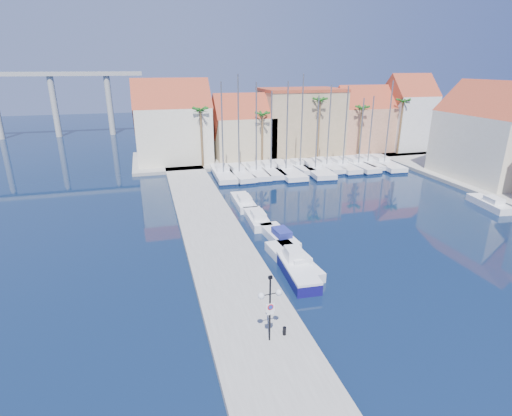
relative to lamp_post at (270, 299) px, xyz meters
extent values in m
plane|color=black|center=(8.56, 2.31, -3.33)|extent=(260.00, 260.00, 0.00)
cube|color=gray|center=(-0.44, 15.81, -3.08)|extent=(6.00, 77.00, 0.50)
cube|color=gray|center=(18.56, 50.31, -3.08)|extent=(54.00, 16.00, 0.50)
cylinder|color=black|center=(0.00, 0.01, -0.68)|extent=(0.11, 0.11, 4.32)
cylinder|color=black|center=(-0.27, -0.01, 0.30)|extent=(0.54, 0.09, 0.05)
cylinder|color=black|center=(0.27, 0.02, 0.30)|extent=(0.54, 0.09, 0.05)
sphere|color=white|center=(-0.54, -0.03, 0.30)|extent=(0.39, 0.39, 0.39)
sphere|color=white|center=(0.54, 0.04, 0.30)|extent=(0.39, 0.39, 0.39)
cube|color=black|center=(0.00, 0.01, 1.37)|extent=(0.25, 0.15, 0.17)
cube|color=white|center=(0.00, -0.06, -0.57)|extent=(0.54, 0.07, 0.54)
cylinder|color=red|center=(0.01, -0.09, -0.51)|extent=(0.37, 0.04, 0.37)
cylinder|color=#1933A5|center=(0.01, -0.10, -0.51)|extent=(0.26, 0.03, 0.26)
cube|color=white|center=(0.00, -0.06, -0.95)|extent=(0.43, 0.06, 0.15)
cylinder|color=black|center=(1.01, 0.22, -2.57)|extent=(0.21, 0.21, 0.54)
cube|color=#140F58|center=(4.61, 7.26, -2.90)|extent=(2.25, 5.91, 0.87)
cube|color=white|center=(4.61, 7.26, -2.37)|extent=(2.25, 5.91, 0.19)
cube|color=white|center=(4.68, 8.42, -1.83)|extent=(1.34, 1.62, 1.07)
cube|color=white|center=(4.99, 9.37, -2.93)|extent=(2.90, 7.27, 0.80)
cube|color=white|center=(5.06, 8.67, -2.23)|extent=(1.81, 2.62, 0.60)
cube|color=white|center=(5.47, 14.40, -2.93)|extent=(2.38, 6.02, 0.80)
cube|color=navy|center=(5.52, 13.81, -2.23)|extent=(1.49, 2.16, 0.60)
cube|color=white|center=(4.70, 19.49, -2.93)|extent=(2.15, 5.99, 0.80)
cube|color=white|center=(4.68, 18.90, -2.23)|extent=(1.41, 2.13, 0.60)
cube|color=white|center=(4.61, 25.27, -2.93)|extent=(2.16, 6.32, 0.80)
cube|color=white|center=(4.59, 24.64, -2.23)|extent=(1.46, 2.23, 0.60)
cube|color=white|center=(32.56, 16.85, -2.93)|extent=(2.65, 6.19, 0.80)
cube|color=white|center=(32.49, 16.26, -2.23)|extent=(1.59, 2.25, 0.60)
cube|color=white|center=(4.71, 38.33, -2.83)|extent=(2.99, 10.27, 1.00)
cube|color=#0C1B40|center=(4.71, 38.33, -3.15)|extent=(3.05, 10.34, 0.28)
cube|color=white|center=(4.74, 39.35, -2.03)|extent=(1.96, 3.12, 0.60)
cylinder|color=slate|center=(4.69, 37.82, 4.05)|extent=(0.20, 0.20, 12.77)
cube|color=white|center=(6.96, 37.97, -2.83)|extent=(3.40, 10.03, 1.00)
cube|color=#0C1B40|center=(6.96, 37.97, -3.15)|extent=(3.47, 10.09, 0.28)
cube|color=white|center=(6.88, 38.95, -2.03)|extent=(2.04, 3.10, 0.60)
cylinder|color=slate|center=(7.00, 37.48, 4.53)|extent=(0.20, 0.20, 13.73)
cube|color=white|center=(9.72, 38.19, -2.83)|extent=(2.76, 9.72, 1.00)
cube|color=#0C1B40|center=(9.72, 38.19, -3.15)|extent=(2.82, 9.79, 0.28)
cube|color=white|center=(9.74, 39.15, -2.03)|extent=(1.83, 2.94, 0.60)
cylinder|color=slate|center=(9.70, 37.70, 4.00)|extent=(0.20, 0.20, 12.67)
cube|color=white|center=(12.18, 38.65, -2.83)|extent=(3.15, 10.34, 1.00)
cube|color=#0C1B40|center=(12.18, 38.65, -3.15)|extent=(3.21, 10.40, 0.28)
cube|color=white|center=(12.23, 39.67, -2.03)|extent=(2.01, 3.15, 0.60)
cylinder|color=slate|center=(12.15, 38.14, 3.36)|extent=(0.20, 0.20, 11.39)
cube|color=white|center=(14.29, 37.84, -2.83)|extent=(3.13, 11.99, 1.00)
cube|color=#0C1B40|center=(14.29, 37.84, -3.15)|extent=(3.19, 12.05, 0.28)
cube|color=white|center=(14.29, 39.04, -2.03)|extent=(2.18, 3.60, 0.60)
cylinder|color=slate|center=(14.29, 37.24, 4.03)|extent=(0.20, 0.20, 12.73)
cube|color=white|center=(17.13, 39.05, -2.83)|extent=(2.61, 8.17, 1.00)
cube|color=#0C1B40|center=(17.13, 39.05, -3.15)|extent=(2.67, 8.23, 0.28)
cube|color=white|center=(17.08, 39.85, -2.03)|extent=(1.62, 2.50, 0.60)
cylinder|color=slate|center=(17.16, 38.65, 4.51)|extent=(0.20, 0.20, 13.70)
cube|color=white|center=(19.02, 37.47, -2.83)|extent=(3.93, 11.98, 1.00)
cube|color=#0C1B40|center=(19.02, 37.47, -3.15)|extent=(3.99, 12.04, 0.28)
cube|color=white|center=(19.11, 38.65, -2.03)|extent=(2.40, 3.68, 0.60)
cylinder|color=slate|center=(18.98, 36.89, 3.02)|extent=(0.20, 0.20, 10.71)
cube|color=white|center=(21.57, 38.83, -2.83)|extent=(3.03, 9.34, 1.00)
cube|color=#0C1B40|center=(21.57, 38.83, -3.15)|extent=(3.10, 9.40, 0.28)
cube|color=white|center=(21.50, 39.75, -2.03)|extent=(1.86, 2.87, 0.60)
cylinder|color=slate|center=(21.60, 38.37, 3.72)|extent=(0.20, 0.20, 12.10)
cube|color=white|center=(24.11, 38.23, -2.83)|extent=(2.54, 9.67, 1.00)
cube|color=#0C1B40|center=(24.11, 38.23, -3.15)|extent=(2.60, 9.73, 0.28)
cube|color=white|center=(24.12, 39.19, -2.03)|extent=(1.77, 2.90, 0.60)
cylinder|color=slate|center=(24.11, 37.74, 3.66)|extent=(0.20, 0.20, 12.00)
cube|color=white|center=(26.82, 38.15, -2.83)|extent=(3.25, 10.27, 1.00)
cube|color=#0C1B40|center=(26.82, 38.15, -3.15)|extent=(3.32, 10.33, 0.28)
cube|color=white|center=(26.76, 39.16, -2.03)|extent=(2.03, 3.15, 0.60)
cylinder|color=slate|center=(26.85, 37.65, 2.74)|extent=(0.20, 0.20, 10.15)
cube|color=white|center=(28.99, 38.84, -2.83)|extent=(2.45, 8.98, 1.00)
cube|color=#0C1B40|center=(28.99, 38.84, -3.15)|extent=(2.51, 9.04, 0.28)
cube|color=white|center=(29.00, 39.73, -2.03)|extent=(1.67, 2.71, 0.60)
cylinder|color=slate|center=(28.98, 38.39, 2.85)|extent=(0.20, 0.20, 10.36)
cube|color=white|center=(31.49, 37.94, -2.83)|extent=(3.63, 11.05, 1.00)
cube|color=#0C1B40|center=(31.49, 37.94, -3.15)|extent=(3.70, 11.12, 0.28)
cube|color=white|center=(31.57, 39.02, -2.03)|extent=(2.22, 3.40, 0.60)
cylinder|color=slate|center=(31.45, 37.40, 3.99)|extent=(0.20, 0.20, 12.66)
cube|color=beige|center=(-1.44, 49.31, 1.67)|extent=(12.00, 9.00, 9.00)
cube|color=maroon|center=(-1.44, 49.31, 6.17)|extent=(12.30, 9.00, 9.00)
cube|color=#C5B18B|center=(10.56, 49.31, 0.67)|extent=(10.00, 8.00, 7.00)
cube|color=maroon|center=(10.56, 49.31, 4.17)|extent=(10.30, 8.00, 8.00)
cube|color=tan|center=(21.56, 50.31, 2.67)|extent=(14.00, 10.00, 11.00)
cube|color=maroon|center=(21.56, 50.31, 8.42)|extent=(14.20, 10.20, 0.50)
cube|color=#B27A5A|center=(33.56, 49.31, 1.17)|extent=(10.00, 8.00, 8.00)
cube|color=maroon|center=(33.56, 49.31, 5.17)|extent=(10.30, 8.00, 8.00)
cube|color=silver|center=(42.56, 48.31, 2.17)|extent=(8.00, 8.00, 10.00)
cube|color=maroon|center=(42.56, 48.31, 7.17)|extent=(8.30, 8.00, 8.00)
cube|color=beige|center=(40.56, 26.31, 1.67)|extent=(9.00, 14.00, 9.00)
cube|color=maroon|center=(40.56, 26.31, 6.17)|extent=(9.00, 14.30, 9.00)
cylinder|color=brown|center=(2.56, 44.31, 1.67)|extent=(0.36, 0.36, 9.00)
sphere|color=#1A5618|center=(2.56, 44.31, 6.02)|extent=(2.60, 2.60, 2.60)
cylinder|color=brown|center=(12.56, 44.31, 1.17)|extent=(0.36, 0.36, 8.00)
sphere|color=#1A5618|center=(12.56, 44.31, 5.02)|extent=(2.60, 2.60, 2.60)
cylinder|color=brown|center=(22.56, 44.31, 2.17)|extent=(0.36, 0.36, 10.00)
sphere|color=#1A5618|center=(22.56, 44.31, 7.02)|extent=(2.60, 2.60, 2.60)
cylinder|color=brown|center=(30.56, 44.31, 1.42)|extent=(0.36, 0.36, 8.50)
sphere|color=#1A5618|center=(30.56, 44.31, 5.52)|extent=(2.60, 2.60, 2.60)
cylinder|color=brown|center=(38.56, 44.31, 1.92)|extent=(0.36, 0.36, 9.50)
sphere|color=#1A5618|center=(38.56, 44.31, 6.52)|extent=(2.60, 2.60, 2.60)
cube|color=#9E9E99|center=(-29.44, 84.31, 10.67)|extent=(48.00, 2.20, 0.90)
cylinder|color=#9E9E99|center=(-25.44, 84.31, 3.67)|extent=(1.40, 1.40, 14.00)
cylinder|color=#9E9E99|center=(-13.44, 84.31, 3.67)|extent=(1.40, 1.40, 14.00)
camera|label=1|loc=(-6.04, -18.72, 12.56)|focal=28.00mm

